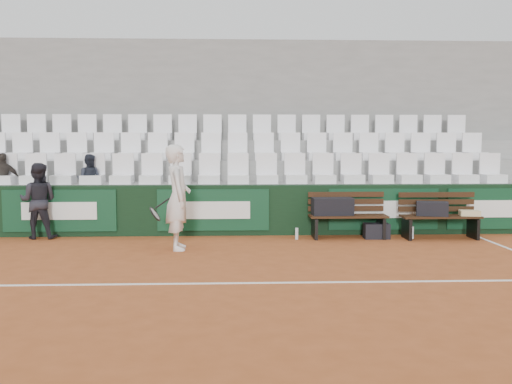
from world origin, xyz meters
The scene contains 22 objects.
ground centered at (0.00, 0.00, 0.00)m, with size 80.00×80.00×0.00m, color #A54F25.
court_baseline centered at (0.00, 0.00, 0.00)m, with size 18.00×0.06×0.01m, color white.
back_barrier centered at (0.07, 3.99, 0.50)m, with size 18.00×0.34×1.00m.
grandstand_tier_front centered at (0.00, 4.62, 0.50)m, with size 18.00×0.95×1.00m, color #979794.
grandstand_tier_mid centered at (0.00, 5.58, 0.72)m, with size 18.00×0.95×1.45m, color gray.
grandstand_tier_back centered at (0.00, 6.53, 0.95)m, with size 18.00×0.95×1.90m, color #969593.
grandstand_rear_wall centered at (0.00, 7.15, 2.20)m, with size 18.00×0.30×4.40m, color gray.
seat_row_front centered at (0.00, 4.45, 1.31)m, with size 11.90×0.44×0.63m, color white.
seat_row_mid centered at (0.00, 5.40, 1.77)m, with size 11.90×0.44×0.63m, color white.
seat_row_back centered at (0.00, 6.35, 2.21)m, with size 11.90×0.44×0.63m, color white.
bench_left centered at (2.42, 3.49, 0.23)m, with size 1.50×0.56×0.45m, color #371F10.
bench_right centered at (4.18, 3.35, 0.23)m, with size 1.50×0.56×0.45m, color #311C0E.
sports_bag_left centered at (2.12, 3.51, 0.62)m, with size 0.78×0.33×0.33m, color black.
sports_bag_right centered at (4.01, 3.33, 0.59)m, with size 0.58×0.27×0.27m, color black.
towel centered at (4.73, 3.30, 0.50)m, with size 0.36×0.26×0.10m, color #D1BF87.
sports_bag_ground centered at (2.96, 3.42, 0.15)m, with size 0.48×0.29×0.29m, color black.
water_bottle_near centered at (1.41, 3.38, 0.11)m, with size 0.06×0.06×0.22m, color silver.
water_bottle_far centered at (3.64, 3.35, 0.12)m, with size 0.07×0.07×0.24m, color silver.
tennis_player centered at (-0.76, 2.45, 0.91)m, with size 0.75×0.71×1.82m.
ball_kid centered at (-3.56, 3.69, 0.73)m, with size 0.71×0.55×1.46m, color black.
spectator_b centered at (-4.51, 4.50, 1.54)m, with size 0.64×0.27×1.09m, color #2E2925.
spectator_c centered at (-2.78, 4.50, 1.53)m, with size 0.52×0.40×1.06m, color #212531.
Camera 1 is at (0.19, -7.38, 1.86)m, focal length 40.00 mm.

